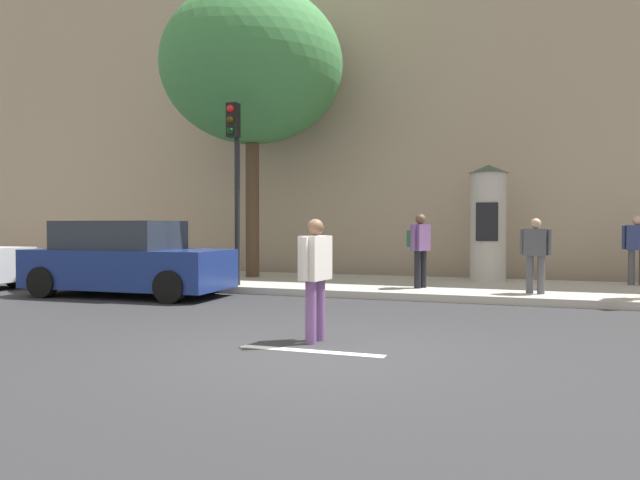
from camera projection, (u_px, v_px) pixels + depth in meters
The scene contains 12 objects.
ground_plane at pixel (311, 351), 7.02m from camera, with size 80.00×80.00×0.00m, color #2B2B2D.
sidewalk_curb at pixel (415, 287), 13.62m from camera, with size 36.00×4.00×0.15m, color #B2ADA3.
lane_markings at pixel (311, 351), 7.02m from camera, with size 25.80×0.16×0.01m.
building_backdrop at pixel (445, 113), 18.22m from camera, with size 36.00×5.00×9.87m, color tan.
traffic_light at pixel (235, 163), 13.12m from camera, with size 0.24×0.45×4.03m.
poster_column at pixel (488, 222), 14.19m from camera, with size 0.93×0.93×2.79m.
street_tree at pixel (252, 67), 15.28m from camera, with size 4.69×4.69×7.45m.
pedestrian_in_dark_shirt at pixel (315, 269), 7.56m from camera, with size 0.30×0.67×1.58m.
pedestrian_with_bag at pixel (637, 244), 13.26m from camera, with size 0.62×0.42×1.56m.
pedestrian_with_backpack at pixel (420, 244), 12.68m from camera, with size 0.49×0.54×1.58m.
pedestrian_in_red_top at pixel (536, 249), 11.62m from camera, with size 0.59×0.44×1.48m.
parked_car_red at pixel (126, 260), 12.51m from camera, with size 4.32×1.95×1.59m.
Camera 1 is at (2.41, -6.56, 1.50)m, focal length 33.27 mm.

